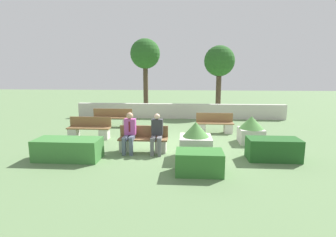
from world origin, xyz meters
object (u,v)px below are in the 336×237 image
at_px(bench_front, 143,142).
at_px(planter_corner_left, 251,129).
at_px(tree_leftmost, 145,55).
at_px(bench_right_side, 89,130).
at_px(tree_center_left, 219,62).
at_px(person_seated_woman, 157,132).
at_px(bench_back, 112,120).
at_px(planter_corner_right, 196,142).
at_px(bench_left_side, 215,126).
at_px(person_seated_man, 129,131).

xyz_separation_m(bench_front, planter_corner_left, (3.95, 1.41, 0.20)).
bearing_deg(tree_leftmost, bench_right_side, -100.67).
bearing_deg(tree_center_left, person_seated_woman, -109.39).
xyz_separation_m(bench_back, planter_corner_left, (6.23, -2.69, 0.19)).
bearing_deg(tree_center_left, bench_back, -143.50).
bearing_deg(tree_center_left, tree_leftmost, 178.59).
bearing_deg(person_seated_woman, planter_corner_right, -19.35).
bearing_deg(bench_front, bench_left_side, 48.01).
distance_m(planter_corner_right, tree_leftmost, 10.08).
relative_size(bench_front, tree_center_left, 0.39).
bearing_deg(person_seated_woman, person_seated_man, 179.69).
bearing_deg(planter_corner_left, person_seated_man, -160.59).
bearing_deg(planter_corner_left, bench_front, -160.35).
bearing_deg(tree_center_left, planter_corner_right, -100.84).
height_order(bench_left_side, person_seated_woman, person_seated_woman).
distance_m(bench_right_side, bench_back, 2.48).
height_order(bench_left_side, planter_corner_right, planter_corner_right).
bearing_deg(planter_corner_right, bench_right_side, 152.54).
bearing_deg(planter_corner_left, bench_right_side, 177.99).
xyz_separation_m(bench_front, person_seated_man, (-0.44, -0.14, 0.43)).
xyz_separation_m(bench_front, tree_leftmost, (-1.23, 8.48, 3.44)).
bearing_deg(planter_corner_left, bench_back, 156.62).
height_order(person_seated_man, tree_center_left, tree_center_left).
xyz_separation_m(bench_front, person_seated_woman, (0.49, -0.14, 0.40)).
bearing_deg(person_seated_woman, planter_corner_left, 24.14).
xyz_separation_m(bench_back, person_seated_man, (1.84, -4.24, 0.41)).
xyz_separation_m(person_seated_woman, tree_leftmost, (-1.72, 8.62, 3.03)).
distance_m(person_seated_man, tree_leftmost, 9.16).
bearing_deg(bench_front, tree_leftmost, 98.25).
bearing_deg(planter_corner_right, person_seated_man, 168.37).
height_order(bench_back, planter_corner_right, planter_corner_right).
relative_size(bench_right_side, person_seated_woman, 1.31).
bearing_deg(tree_leftmost, planter_corner_right, -71.71).
xyz_separation_m(bench_right_side, planter_corner_left, (6.47, -0.23, 0.20)).
height_order(bench_front, planter_corner_left, planter_corner_left).
bearing_deg(bench_front, bench_back, 119.02).
relative_size(bench_front, person_seated_man, 1.23).
bearing_deg(bench_right_side, planter_corner_right, -30.75).
relative_size(bench_left_side, bench_right_side, 0.95).
relative_size(person_seated_woman, planter_corner_right, 1.14).
relative_size(bench_front, tree_leftmost, 0.35).
xyz_separation_m(bench_left_side, planter_corner_right, (-0.97, -3.63, 0.21)).
distance_m(planter_corner_left, planter_corner_right, 2.96).
bearing_deg(bench_front, tree_center_left, 67.40).
relative_size(bench_left_side, tree_leftmost, 0.34).
distance_m(planter_corner_right, tree_center_left, 9.52).
bearing_deg(bench_back, bench_left_side, -20.90).
bearing_deg(planter_corner_right, bench_front, 161.55).
height_order(person_seated_man, tree_leftmost, tree_leftmost).
distance_m(bench_front, bench_right_side, 3.00).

